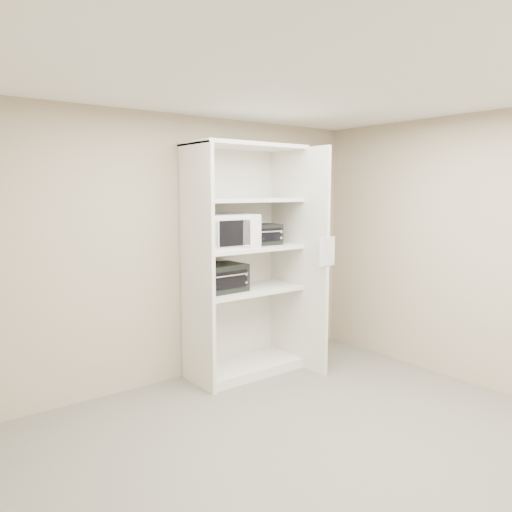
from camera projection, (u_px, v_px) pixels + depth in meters
floor at (314, 455)px, 3.69m from camera, size 4.50×4.00×0.01m
ceiling at (321, 77)px, 3.34m from camera, size 4.50×4.00×0.01m
wall_back at (179, 249)px, 5.08m from camera, size 4.50×0.02×2.70m
wall_right at (482, 252)px, 4.88m from camera, size 0.02×4.00×2.70m
shelving_unit at (249, 268)px, 5.28m from camera, size 1.24×0.92×2.42m
microwave at (226, 231)px, 4.99m from camera, size 0.58×0.44×0.34m
toaster_oven_upper at (261, 234)px, 5.35m from camera, size 0.40×0.30×0.22m
toaster_oven_lower at (219, 278)px, 5.10m from camera, size 0.52×0.40×0.28m
paper_sign at (327, 251)px, 5.09m from camera, size 0.23×0.02×0.29m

